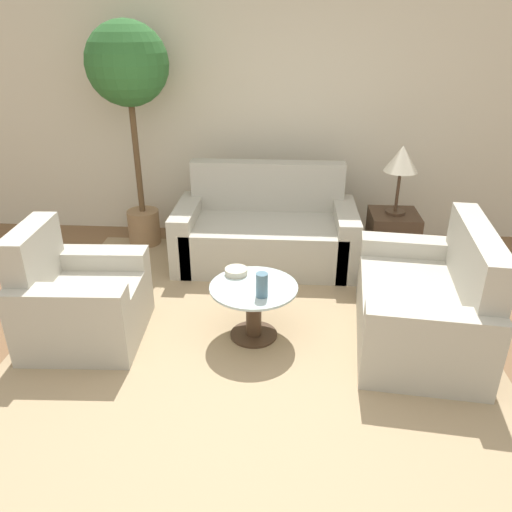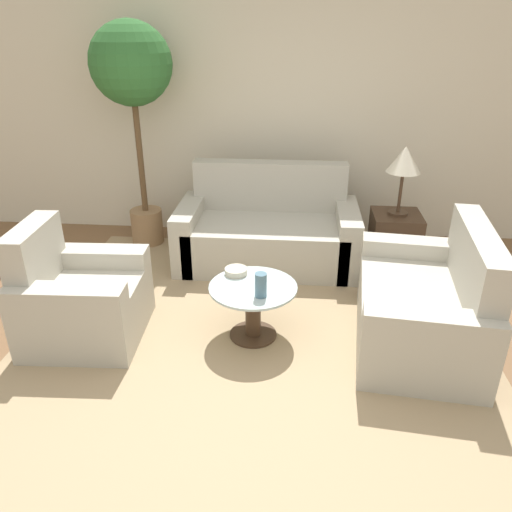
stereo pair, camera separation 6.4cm
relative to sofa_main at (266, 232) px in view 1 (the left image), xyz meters
name	(u,v)px [view 1 (the left image)]	position (x,y,z in m)	size (l,w,h in m)	color
ground_plane	(240,386)	(-0.07, -1.93, -0.29)	(14.00, 14.00, 0.00)	brown
wall_back	(264,112)	(-0.07, 0.77, 1.01)	(10.00, 0.06, 2.60)	beige
rug	(254,335)	(-0.02, -1.34, -0.29)	(3.47, 3.52, 0.01)	tan
sofa_main	(266,232)	(0.00, 0.00, 0.00)	(1.71, 0.88, 0.92)	#B2AD9E
armchair	(77,303)	(-1.32, -1.43, 0.00)	(0.84, 0.86, 0.88)	#B2AD9E
loveseat	(429,306)	(1.25, -1.30, 0.00)	(0.97, 1.40, 0.90)	#B2AD9E
coffee_table	(254,304)	(-0.02, -1.34, -0.01)	(0.64, 0.64, 0.43)	#422D1E
side_table	(392,239)	(1.21, -0.05, -0.02)	(0.44, 0.44, 0.53)	#422D1E
table_lamp	(402,161)	(1.21, -0.05, 0.74)	(0.31, 0.31, 0.63)	#422D1E
potted_plant	(129,79)	(-1.30, 0.31, 1.37)	(0.77, 0.77, 2.18)	#93704C
vase	(262,285)	(0.05, -1.48, 0.23)	(0.08, 0.08, 0.18)	slate
bowl	(236,271)	(-0.17, -1.17, 0.16)	(0.17, 0.17, 0.05)	beige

